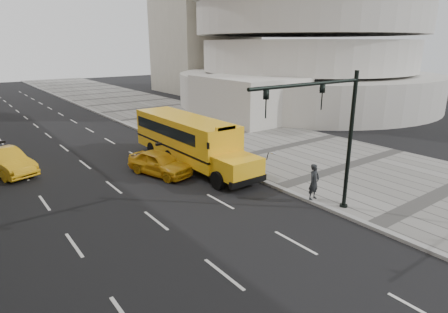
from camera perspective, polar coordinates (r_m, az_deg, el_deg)
ground at (r=21.57m, az=-13.98°, el=-3.99°), size 140.00×140.00×0.00m
sidewalk_museum at (r=28.09m, az=9.04°, el=1.31°), size 12.00×140.00×0.15m
curb_museum at (r=24.30m, az=-0.93°, el=-0.93°), size 0.30×140.00×0.15m
school_bus at (r=24.09m, az=-5.64°, el=3.00°), size 2.96×11.56×3.19m
taxi_near at (r=22.42m, az=-9.79°, el=-0.97°), size 2.84×4.55×1.44m
taxi_far at (r=25.64m, az=-30.34°, el=-0.71°), size 2.97×4.96×1.54m
pedestrian at (r=18.71m, az=13.56°, el=-3.78°), size 0.69×0.49×1.79m
traffic_signal at (r=16.28m, az=16.03°, el=4.17°), size 6.18×0.36×6.40m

